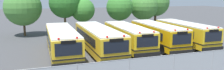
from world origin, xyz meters
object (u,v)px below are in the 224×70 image
Objects in this scene: school_bus_0 at (62,40)px; school_bus_1 at (98,38)px; school_bus_2 at (128,36)px; school_bus_3 at (157,34)px; tree_4 at (145,7)px; tree_1 at (66,2)px; tree_3 at (120,8)px; school_bus_4 at (184,32)px; tree_0 at (22,8)px; traffic_cone at (187,69)px; tree_2 at (83,10)px; tree_5 at (156,3)px.

school_bus_1 is (3.55, -0.11, -0.00)m from school_bus_0.
school_bus_2 is 3.41m from school_bus_3.
tree_4 reaches higher than school_bus_2.
tree_3 is at bearing 1.49° from tree_1.
tree_4 reaches higher than school_bus_0.
school_bus_4 is 11.13m from tree_4.
tree_4 reaches higher than school_bus_4.
tree_4 reaches higher than tree_3.
tree_4 is (14.26, 10.80, 2.50)m from school_bus_0.
school_bus_0 is at bearing -70.13° from tree_0.
tree_1 reaches higher than school_bus_2.
school_bus_1 reaches higher than traffic_cone.
school_bus_3 is 8.48m from traffic_cone.
tree_3 reaches higher than school_bus_2.
traffic_cone is at bearing -69.88° from tree_1.
school_bus_2 is 10.30m from tree_2.
tree_4 is (4.48, 0.75, 0.08)m from tree_3.
tree_1 is 1.27× the size of tree_2.
school_bus_1 is 10.40m from school_bus_4.
tree_5 is at bearing 13.27° from tree_3.
school_bus_2 is at bearing -106.11° from tree_3.
tree_2 reaches higher than school_bus_1.
tree_5 reaches higher than school_bus_0.
school_bus_4 is at bearing -91.66° from tree_4.
tree_1 is 8.22m from tree_3.
traffic_cone is (-5.74, -8.12, -1.07)m from school_bus_4.
tree_0 is at bearing 122.15° from traffic_cone.
tree_0 is 9.90× the size of traffic_cone.
tree_1 is at bearing -178.51° from tree_3.
tree_4 is at bearing -160.40° from tree_5.
tree_5 is (2.89, 11.77, 3.03)m from school_bus_4.
traffic_cone is at bearing -107.69° from tree_4.
school_bus_3 is at bearing -118.89° from tree_5.
school_bus_2 is 16.05m from tree_0.
tree_0 reaches higher than school_bus_2.
tree_4 is 0.92× the size of tree_5.
traffic_cone is (-8.62, -19.88, -4.09)m from tree_5.
school_bus_0 is 10.87m from tree_2.
tree_5 is at bearing 66.55° from traffic_cone.
traffic_cone is at bearing -76.89° from tree_2.
tree_2 is at bearing -43.79° from school_bus_4.
tree_0 is at bearing -36.88° from school_bus_3.
school_bus_1 is 2.08× the size of tree_2.
tree_5 reaches higher than tree_0.
tree_3 is at bearing -134.60° from school_bus_0.
tree_0 is 21.01m from tree_5.
tree_1 is 15.34m from tree_5.
traffic_cone is at bearing -113.45° from tree_5.
school_bus_4 is 1.37× the size of tree_5.
school_bus_3 is 10.39m from tree_3.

